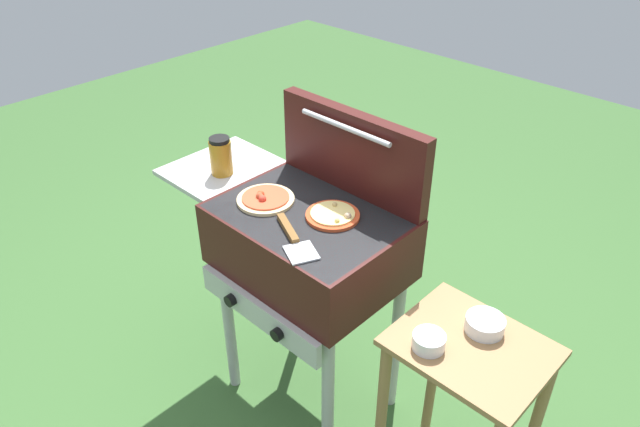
{
  "coord_description": "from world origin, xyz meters",
  "views": [
    {
      "loc": [
        1.2,
        -1.19,
        2.01
      ],
      "look_at": [
        0.05,
        0.0,
        0.92
      ],
      "focal_mm": 33.5,
      "sensor_mm": 36.0,
      "label": 1
    }
  ],
  "objects_px": {
    "grill": "(306,246)",
    "prep_table": "(462,394)",
    "spatula": "(293,238)",
    "sauce_jar": "(221,156)",
    "topping_bowl_near": "(429,342)",
    "pizza_pepperoni": "(265,199)",
    "pizza_cheese": "(333,215)",
    "topping_bowl_far": "(485,325)"
  },
  "relations": [
    {
      "from": "grill",
      "to": "topping_bowl_far",
      "type": "relative_size",
      "value": 8.2
    },
    {
      "from": "pizza_cheese",
      "to": "pizza_pepperoni",
      "type": "height_order",
      "value": "pizza_pepperoni"
    },
    {
      "from": "sauce_jar",
      "to": "topping_bowl_near",
      "type": "bearing_deg",
      "value": -3.56
    },
    {
      "from": "grill",
      "to": "spatula",
      "type": "xyz_separation_m",
      "value": [
        0.09,
        -0.14,
        0.15
      ]
    },
    {
      "from": "grill",
      "to": "topping_bowl_near",
      "type": "xyz_separation_m",
      "value": [
        0.59,
        -0.09,
        0.01
      ]
    },
    {
      "from": "pizza_cheese",
      "to": "spatula",
      "type": "bearing_deg",
      "value": -90.57
    },
    {
      "from": "sauce_jar",
      "to": "pizza_pepperoni",
      "type": "bearing_deg",
      "value": -4.55
    },
    {
      "from": "topping_bowl_far",
      "to": "topping_bowl_near",
      "type": "bearing_deg",
      "value": -114.91
    },
    {
      "from": "sauce_jar",
      "to": "spatula",
      "type": "bearing_deg",
      "value": -12.89
    },
    {
      "from": "grill",
      "to": "prep_table",
      "type": "xyz_separation_m",
      "value": [
        0.67,
        0.0,
        -0.22
      ]
    },
    {
      "from": "topping_bowl_far",
      "to": "sauce_jar",
      "type": "bearing_deg",
      "value": -174.21
    },
    {
      "from": "pizza_pepperoni",
      "to": "prep_table",
      "type": "distance_m",
      "value": 0.91
    },
    {
      "from": "pizza_cheese",
      "to": "spatula",
      "type": "height_order",
      "value": "pizza_cheese"
    },
    {
      "from": "pizza_pepperoni",
      "to": "grill",
      "type": "bearing_deg",
      "value": 18.17
    },
    {
      "from": "grill",
      "to": "prep_table",
      "type": "distance_m",
      "value": 0.71
    },
    {
      "from": "pizza_pepperoni",
      "to": "topping_bowl_near",
      "type": "relative_size",
      "value": 2.09
    },
    {
      "from": "topping_bowl_near",
      "to": "grill",
      "type": "bearing_deg",
      "value": 171.24
    },
    {
      "from": "sauce_jar",
      "to": "topping_bowl_far",
      "type": "distance_m",
      "value": 1.11
    },
    {
      "from": "grill",
      "to": "pizza_cheese",
      "type": "distance_m",
      "value": 0.18
    },
    {
      "from": "sauce_jar",
      "to": "prep_table",
      "type": "height_order",
      "value": "sauce_jar"
    },
    {
      "from": "grill",
      "to": "pizza_pepperoni",
      "type": "height_order",
      "value": "pizza_pepperoni"
    },
    {
      "from": "sauce_jar",
      "to": "spatula",
      "type": "xyz_separation_m",
      "value": [
        0.5,
        -0.11,
        -0.06
      ]
    },
    {
      "from": "prep_table",
      "to": "topping_bowl_far",
      "type": "xyz_separation_m",
      "value": [
        -0.01,
        0.08,
        0.23
      ]
    },
    {
      "from": "pizza_cheese",
      "to": "prep_table",
      "type": "height_order",
      "value": "pizza_cheese"
    },
    {
      "from": "pizza_cheese",
      "to": "topping_bowl_far",
      "type": "xyz_separation_m",
      "value": [
        0.58,
        0.04,
        -0.15
      ]
    },
    {
      "from": "pizza_pepperoni",
      "to": "topping_bowl_near",
      "type": "bearing_deg",
      "value": -3.21
    },
    {
      "from": "pizza_cheese",
      "to": "sauce_jar",
      "type": "relative_size",
      "value": 1.25
    },
    {
      "from": "pizza_pepperoni",
      "to": "pizza_cheese",
      "type": "bearing_deg",
      "value": 20.49
    },
    {
      "from": "spatula",
      "to": "prep_table",
      "type": "xyz_separation_m",
      "value": [
        0.59,
        0.15,
        -0.38
      ]
    },
    {
      "from": "pizza_cheese",
      "to": "spatula",
      "type": "distance_m",
      "value": 0.18
    },
    {
      "from": "sauce_jar",
      "to": "topping_bowl_near",
      "type": "distance_m",
      "value": 1.02
    },
    {
      "from": "topping_bowl_far",
      "to": "pizza_cheese",
      "type": "bearing_deg",
      "value": -175.92
    },
    {
      "from": "grill",
      "to": "topping_bowl_far",
      "type": "bearing_deg",
      "value": 6.97
    },
    {
      "from": "pizza_pepperoni",
      "to": "sauce_jar",
      "type": "height_order",
      "value": "sauce_jar"
    },
    {
      "from": "grill",
      "to": "pizza_pepperoni",
      "type": "distance_m",
      "value": 0.22
    },
    {
      "from": "spatula",
      "to": "topping_bowl_far",
      "type": "xyz_separation_m",
      "value": [
        0.58,
        0.22,
        -0.14
      ]
    },
    {
      "from": "topping_bowl_near",
      "to": "pizza_cheese",
      "type": "bearing_deg",
      "value": 165.25
    },
    {
      "from": "topping_bowl_near",
      "to": "topping_bowl_far",
      "type": "height_order",
      "value": "same"
    },
    {
      "from": "grill",
      "to": "prep_table",
      "type": "relative_size",
      "value": 1.29
    },
    {
      "from": "spatula",
      "to": "pizza_pepperoni",
      "type": "bearing_deg",
      "value": 158.43
    },
    {
      "from": "pizza_cheese",
      "to": "topping_bowl_near",
      "type": "relative_size",
      "value": 1.89
    },
    {
      "from": "sauce_jar",
      "to": "topping_bowl_far",
      "type": "height_order",
      "value": "sauce_jar"
    }
  ]
}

